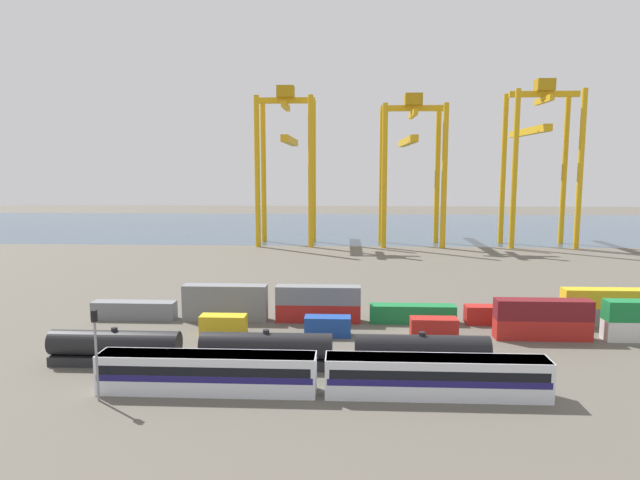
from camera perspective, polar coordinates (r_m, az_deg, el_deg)
The scene contains 22 objects.
ground_plane at distance 114.49m, azimuth 7.25°, elevation -3.65°, with size 420.00×420.00×0.00m, color #5B564C.
harbour_water at distance 210.78m, azimuth 5.23°, elevation 1.44°, with size 400.00×110.00×0.01m, color #384C60.
passenger_train at distance 55.05m, azimuth 0.07°, elevation -13.58°, with size 43.66×3.14×3.90m.
freight_tank_row at distance 62.31m, azimuth -5.57°, elevation -11.21°, with size 48.59×2.81×4.27m.
signal_mast at distance 56.52m, azimuth -22.16°, elevation -9.86°, with size 0.36×0.60×8.80m.
shipping_container_0 at distance 75.01m, azimuth -9.95°, elevation -8.61°, with size 6.04×2.44×2.60m, color gold.
shipping_container_1 at distance 73.26m, azimuth 0.79°, elevation -8.89°, with size 6.04×2.44×2.60m, color #1C4299.
shipping_container_2 at distance 74.09m, azimuth 11.67°, elevation -8.86°, with size 6.04×2.44×2.60m, color #AD211C.
shipping_container_3 at distance 77.43m, azimuth 21.95°, elevation -8.54°, with size 12.10×2.44×2.60m, color #AD211C.
shipping_container_4 at distance 76.78m, azimuth 22.04°, elevation -6.67°, with size 12.10×2.44×2.60m, color maroon.
shipping_container_9 at distance 85.57m, azimuth -18.63°, elevation -6.89°, with size 12.10×2.44×2.60m, color slate.
shipping_container_10 at distance 81.67m, azimuth -9.73°, elevation -7.28°, with size 12.10×2.44×2.60m, color slate.
shipping_container_11 at distance 81.05m, azimuth -9.77°, elevation -5.50°, with size 12.10×2.44×2.60m, color slate.
shipping_container_12 at distance 79.87m, azimuth -0.19°, elevation -7.50°, with size 12.10×2.44×2.60m, color #AD211C.
shipping_container_13 at distance 79.24m, azimuth -0.19°, elevation -5.69°, with size 12.10×2.44×2.60m, color slate.
shipping_container_14 at distance 80.32m, azimuth 9.53°, elevation -7.52°, with size 12.10×2.44×2.60m, color #197538.
shipping_container_15 at distance 82.98m, azimuth 18.88°, elevation -7.34°, with size 12.10×2.44×2.60m, color #AD211C.
shipping_container_16 at distance 87.64m, azimuth 27.42°, elevation -7.00°, with size 12.10×2.44×2.60m, color slate.
shipping_container_17 at distance 87.07m, azimuth 27.53°, elevation -5.34°, with size 12.10×2.44×2.60m, color gold.
gantry_crane_west at distance 161.41m, azimuth -3.43°, elevation 9.13°, with size 16.42×34.22×44.77m.
gantry_crane_central at distance 162.30m, azimuth 9.37°, elevation 8.76°, with size 17.84×38.98×42.45m.
gantry_crane_east at distance 169.37m, azimuth 21.64°, elevation 8.94°, with size 18.98×34.82×46.06m.
Camera 1 is at (-8.90, -72.02, 21.88)m, focal length 30.98 mm.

